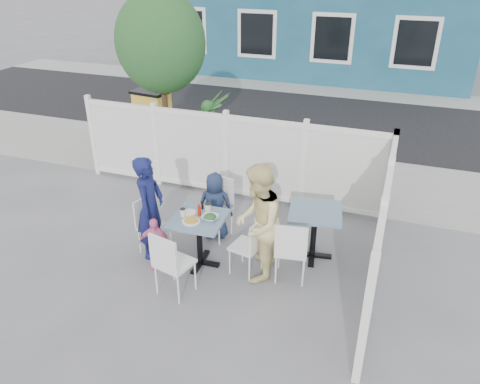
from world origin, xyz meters
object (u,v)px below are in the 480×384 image
(spare_table, at_px, (315,221))
(boy, at_px, (215,206))
(utility_cabinet, at_px, (154,122))
(chair_right, at_px, (251,243))
(chair_near, at_px, (170,260))
(woman, at_px, (257,223))
(toddler, at_px, (155,243))
(chair_left, at_px, (150,221))
(man, at_px, (150,207))
(chair_back, at_px, (218,203))
(main_table, at_px, (199,228))

(spare_table, bearing_deg, boy, 178.61)
(utility_cabinet, bearing_deg, chair_right, -38.58)
(chair_right, xyz_separation_m, boy, (-0.85, 0.76, 0.04))
(spare_table, xyz_separation_m, chair_near, (-1.60, -1.54, -0.05))
(chair_near, bearing_deg, woman, 54.12)
(spare_table, height_order, toddler, toddler)
(chair_left, xyz_separation_m, woman, (1.73, -0.05, 0.35))
(boy, height_order, toddler, boy)
(man, distance_m, toddler, 0.55)
(utility_cabinet, xyz_separation_m, woman, (3.72, -3.77, 0.19))
(chair_back, bearing_deg, boy, 87.87)
(chair_back, distance_m, toddler, 1.28)
(utility_cabinet, distance_m, spare_table, 5.34)
(spare_table, height_order, chair_back, chair_back)
(chair_right, bearing_deg, woman, -79.55)
(chair_right, relative_size, boy, 0.80)
(chair_left, distance_m, chair_back, 1.12)
(spare_table, relative_size, chair_right, 0.97)
(chair_back, bearing_deg, toddler, 77.09)
(utility_cabinet, distance_m, chair_back, 4.05)
(utility_cabinet, bearing_deg, chair_near, -51.25)
(utility_cabinet, relative_size, chair_near, 1.37)
(main_table, xyz_separation_m, chair_right, (0.78, 0.03, -0.09))
(chair_back, xyz_separation_m, toddler, (-0.51, -1.16, -0.17))
(utility_cabinet, bearing_deg, woman, -37.86)
(main_table, distance_m, man, 0.81)
(chair_right, height_order, man, man)
(boy, bearing_deg, chair_left, 31.48)
(toddler, bearing_deg, chair_right, 0.38)
(woman, height_order, toddler, woman)
(chair_left, xyz_separation_m, toddler, (0.28, -0.38, -0.10))
(chair_left, height_order, chair_near, chair_near)
(chair_back, bearing_deg, chair_right, 146.33)
(woman, relative_size, boy, 1.54)
(chair_left, relative_size, woman, 0.52)
(spare_table, height_order, woman, woman)
(toddler, bearing_deg, man, 111.68)
(chair_near, xyz_separation_m, man, (-0.72, 0.80, 0.24))
(main_table, bearing_deg, utility_cabinet, 126.83)
(spare_table, relative_size, boy, 0.78)
(utility_cabinet, height_order, chair_right, utility_cabinet)
(utility_cabinet, distance_m, main_table, 4.74)
(woman, distance_m, boy, 1.25)
(woman, bearing_deg, main_table, -96.53)
(chair_left, height_order, woman, woman)
(utility_cabinet, relative_size, boy, 1.20)
(chair_right, distance_m, chair_back, 1.18)
(spare_table, bearing_deg, chair_near, -136.19)
(chair_back, height_order, boy, boy)
(main_table, distance_m, boy, 0.79)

